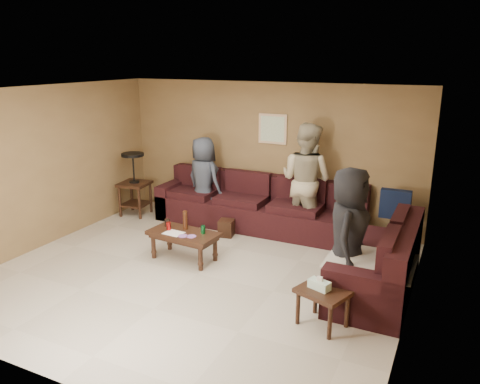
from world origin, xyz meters
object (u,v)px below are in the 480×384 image
Objects in this scene: waste_bin at (226,228)px; person_left at (204,180)px; sectional_sofa at (290,227)px; person_middle at (306,180)px; side_table_right at (322,294)px; person_right at (348,234)px; end_table_left at (134,183)px; coffee_table at (184,236)px.

waste_bin is 0.18× the size of person_left.
sectional_sofa is 0.85m from person_middle.
person_middle reaches higher than person_left.
person_right is at bearing 84.43° from side_table_right.
person_left is at bearing 56.52° from person_right.
waste_bin is (2.07, -0.25, -0.48)m from end_table_left.
person_left is 3.46m from person_right.
side_table_right is 0.39× the size of person_right.
waste_bin is 0.17× the size of person_right.
person_middle is 1.14× the size of person_right.
person_right is at bearing 167.30° from person_left.
waste_bin is at bearing -6.89° from end_table_left.
person_right is (1.13, -1.82, -0.12)m from person_middle.
person_middle is at bearing 28.58° from waste_bin.
person_left reaches higher than waste_bin.
end_table_left is (-3.19, 0.19, 0.30)m from sectional_sofa.
sectional_sofa is at bearing 2.99° from waste_bin.
side_table_right is at bearing 170.48° from person_right.
coffee_table is 0.69× the size of person_left.
person_right is (2.29, -1.19, 0.69)m from waste_bin.
side_table_right is 3.86m from person_left.
person_left is (-1.83, 0.46, 0.45)m from sectional_sofa.
end_table_left is 2.14m from waste_bin.
coffee_table is at bearing -35.04° from end_table_left.
person_middle reaches higher than end_table_left.
side_table_right is 0.90m from person_right.
sectional_sofa is 4.32× the size of coffee_table.
sectional_sofa is 1.94m from person_left.
waste_bin is at bearing 43.18° from person_middle.
side_table_right is 0.34× the size of person_middle.
sectional_sofa is 3.21m from end_table_left.
waste_bin is at bearing 138.41° from side_table_right.
waste_bin is at bearing -177.01° from sectional_sofa.
person_right reaches higher than coffee_table.
coffee_table is 1.78m from person_left.
waste_bin is (-1.11, -0.06, -0.18)m from sectional_sofa.
coffee_table is 2.24m from person_middle.
side_table_right is at bearing -41.59° from waste_bin.
waste_bin is at bearing 82.99° from coffee_table.
end_table_left is 1.39m from person_left.
end_table_left reaches higher than side_table_right.
end_table_left is 4.83m from side_table_right.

